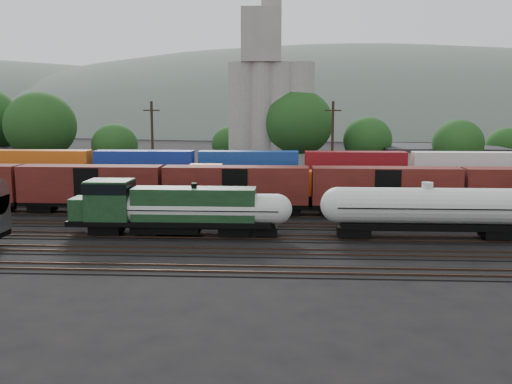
# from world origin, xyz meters

# --- Properties ---
(ground) EXTENTS (600.00, 600.00, 0.00)m
(ground) POSITION_xyz_m (0.00, 0.00, 0.00)
(ground) COLOR black
(tracks) EXTENTS (180.00, 33.20, 0.20)m
(tracks) POSITION_xyz_m (0.00, 0.00, 0.05)
(tracks) COLOR black
(tracks) RESTS_ON ground
(green_locomotive) EXTENTS (17.84, 3.15, 4.72)m
(green_locomotive) POSITION_xyz_m (-5.08, -5.00, 2.68)
(green_locomotive) COLOR black
(green_locomotive) RESTS_ON ground
(tank_car_a) EXTENTS (15.40, 2.76, 4.03)m
(tank_car_a) POSITION_xyz_m (-1.13, -5.00, 2.42)
(tank_car_a) COLOR silver
(tank_car_a) RESTS_ON ground
(tank_car_b) EXTENTS (18.05, 3.23, 4.73)m
(tank_car_b) POSITION_xyz_m (18.00, -5.00, 2.80)
(tank_car_b) COLOR silver
(tank_car_b) RESTS_ON ground
(orange_locomotive) EXTENTS (18.18, 3.03, 4.54)m
(orange_locomotive) POSITION_xyz_m (1.40, 10.00, 2.59)
(orange_locomotive) COLOR black
(orange_locomotive) RESTS_ON ground
(boxcar_string) EXTENTS (122.80, 2.90, 4.20)m
(boxcar_string) POSITION_xyz_m (-22.31, 5.00, 3.12)
(boxcar_string) COLOR black
(boxcar_string) RESTS_ON ground
(container_wall) EXTENTS (161.38, 2.60, 5.80)m
(container_wall) POSITION_xyz_m (-9.88, 15.00, 3.02)
(container_wall) COLOR black
(container_wall) RESTS_ON ground
(grain_silo) EXTENTS (13.40, 5.00, 29.00)m
(grain_silo) POSITION_xyz_m (3.28, 36.00, 11.26)
(grain_silo) COLOR gray
(grain_silo) RESTS_ON ground
(industrial_sheds) EXTENTS (119.38, 17.26, 5.10)m
(industrial_sheds) POSITION_xyz_m (6.63, 35.25, 2.56)
(industrial_sheds) COLOR #9E937F
(industrial_sheds) RESTS_ON ground
(tree_band) EXTENTS (165.85, 22.42, 14.40)m
(tree_band) POSITION_xyz_m (0.78, 34.07, 7.90)
(tree_band) COLOR black
(tree_band) RESTS_ON ground
(utility_poles) EXTENTS (122.20, 0.36, 12.00)m
(utility_poles) POSITION_xyz_m (0.00, 22.00, 6.21)
(utility_poles) COLOR black
(utility_poles) RESTS_ON ground
(distant_hills) EXTENTS (860.00, 286.00, 130.00)m
(distant_hills) POSITION_xyz_m (23.92, 260.00, -20.56)
(distant_hills) COLOR #59665B
(distant_hills) RESTS_ON ground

